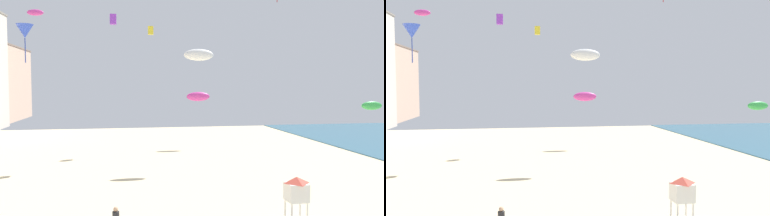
# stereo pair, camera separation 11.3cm
# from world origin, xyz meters

# --- Properties ---
(lifeguard_stand) EXTENTS (1.10, 1.10, 2.55)m
(lifeguard_stand) POSITION_xyz_m (7.77, 11.24, 1.84)
(lifeguard_stand) COLOR white
(lifeguard_stand) RESTS_ON ground
(kite_white_parafoil) EXTENTS (2.78, 0.77, 1.08)m
(kite_white_parafoil) POSITION_xyz_m (5.24, 26.96, 10.37)
(kite_white_parafoil) COLOR white
(kite_magenta_parafoil) EXTENTS (1.81, 0.50, 0.71)m
(kite_magenta_parafoil) POSITION_xyz_m (-11.48, 38.42, 15.79)
(kite_magenta_parafoil) COLOR #DB3D9E
(kite_purple_box) EXTENTS (0.63, 0.63, 0.99)m
(kite_purple_box) POSITION_xyz_m (-2.61, 30.94, 14.06)
(kite_purple_box) COLOR purple
(kite_magenta_parafoil_2) EXTENTS (2.84, 0.79, 1.10)m
(kite_magenta_parafoil_2) POSITION_xyz_m (7.22, 37.78, 6.17)
(kite_magenta_parafoil_2) COLOR #DB3D9E
(kite_yellow_box) EXTENTS (0.61, 0.61, 0.95)m
(kite_yellow_box) POSITION_xyz_m (1.49, 37.49, 13.94)
(kite_yellow_box) COLOR yellow
(kite_blue_delta) EXTENTS (1.71, 1.71, 3.89)m
(kite_blue_delta) POSITION_xyz_m (-11.50, 33.50, 13.03)
(kite_blue_delta) COLOR blue
(kite_green_parafoil_2) EXTENTS (1.30, 0.36, 0.51)m
(kite_green_parafoil_2) POSITION_xyz_m (12.69, 11.92, 6.40)
(kite_green_parafoil_2) COLOR green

